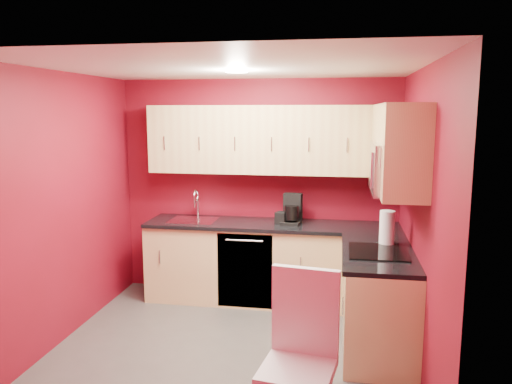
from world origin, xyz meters
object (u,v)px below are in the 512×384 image
(sink, at_px, (194,217))
(dining_chair, at_px, (298,362))
(microwave, at_px, (395,168))
(napkin_holder, at_px, (282,218))
(paper_towel, at_px, (387,228))
(coffee_maker, at_px, (291,209))

(sink, height_order, dining_chair, sink)
(sink, bearing_deg, microwave, -25.60)
(sink, height_order, napkin_holder, sink)
(paper_towel, bearing_deg, dining_chair, -112.01)
(napkin_holder, bearing_deg, sink, 179.36)
(coffee_maker, relative_size, napkin_holder, 2.56)
(sink, height_order, coffee_maker, sink)
(dining_chair, bearing_deg, paper_towel, 76.72)
(coffee_maker, distance_m, napkin_holder, 0.15)
(coffee_maker, relative_size, paper_towel, 1.03)
(coffee_maker, bearing_deg, dining_chair, -75.74)
(sink, distance_m, paper_towel, 2.20)
(microwave, bearing_deg, dining_chair, -116.37)
(coffee_maker, bearing_deg, microwave, -37.87)
(microwave, xyz_separation_m, dining_chair, (-0.69, -1.40, -1.10))
(microwave, distance_m, dining_chair, 1.91)
(coffee_maker, xyz_separation_m, paper_towel, (0.96, -0.72, -0.00))
(sink, relative_size, coffee_maker, 1.57)
(microwave, relative_size, dining_chair, 0.68)
(napkin_holder, xyz_separation_m, dining_chair, (0.39, -2.39, -0.41))
(microwave, xyz_separation_m, sink, (-2.09, 1.00, -0.72))
(microwave, relative_size, paper_towel, 2.37)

